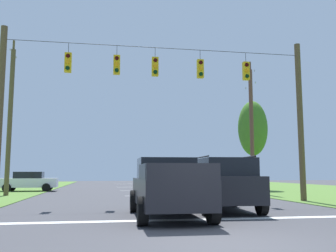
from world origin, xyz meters
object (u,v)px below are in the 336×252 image
object	(u,v)px
overhead_signal_span	(160,106)
utility_pole_near_left	(10,119)
utility_pole_mid_right	(252,126)
pickup_truck	(168,187)
distant_car_crossing_white	(29,181)
tree_roadside_far_right	(253,129)
suv_black	(222,183)

from	to	relation	value
overhead_signal_span	utility_pole_near_left	size ratio (longest dim) A/B	1.50
overhead_signal_span	utility_pole_mid_right	xyz separation A→B (m)	(7.85, 7.56, 0.10)
pickup_truck	distant_car_crossing_white	distance (m)	20.18
overhead_signal_span	tree_roadside_far_right	size ratio (longest dim) A/B	2.00
pickup_truck	tree_roadside_far_right	world-z (taller)	tree_roadside_far_right
suv_black	utility_pole_mid_right	xyz separation A→B (m)	(6.01, 11.49, 3.73)
pickup_truck	utility_pole_near_left	distance (m)	15.62
suv_black	tree_roadside_far_right	world-z (taller)	tree_roadside_far_right
utility_pole_near_left	overhead_signal_span	bearing A→B (deg)	-39.55
suv_black	utility_pole_mid_right	distance (m)	13.49
overhead_signal_span	pickup_truck	world-z (taller)	overhead_signal_span
distant_car_crossing_white	utility_pole_near_left	distance (m)	7.13
utility_pole_mid_right	tree_roadside_far_right	world-z (taller)	utility_pole_mid_right
pickup_truck	suv_black	bearing A→B (deg)	34.98
overhead_signal_span	suv_black	size ratio (longest dim) A/B	3.10
overhead_signal_span	pickup_truck	size ratio (longest dim) A/B	2.79
distant_car_crossing_white	utility_pole_mid_right	distance (m)	17.60
overhead_signal_span	suv_black	distance (m)	5.65
suv_black	utility_pole_near_left	xyz separation A→B (m)	(-10.50, 11.08, 3.84)
pickup_truck	tree_roadside_far_right	size ratio (longest dim) A/B	0.72
utility_pole_mid_right	pickup_truck	bearing A→B (deg)	-122.54
utility_pole_near_left	tree_roadside_far_right	xyz separation A→B (m)	(18.53, 5.09, 0.27)
distant_car_crossing_white	utility_pole_near_left	size ratio (longest dim) A/B	0.43
overhead_signal_span	distant_car_crossing_white	size ratio (longest dim) A/B	3.48
overhead_signal_span	utility_pole_mid_right	size ratio (longest dim) A/B	1.58
overhead_signal_span	pickup_truck	xyz separation A→B (m)	(-0.55, -5.59, -3.72)
overhead_signal_span	suv_black	bearing A→B (deg)	-64.93
utility_pole_near_left	distant_car_crossing_white	bearing A→B (deg)	87.56
utility_pole_mid_right	tree_roadside_far_right	xyz separation A→B (m)	(2.02, 4.69, 0.38)
suv_black	utility_pole_mid_right	world-z (taller)	utility_pole_mid_right
suv_black	utility_pole_near_left	bearing A→B (deg)	133.46
pickup_truck	utility_pole_near_left	xyz separation A→B (m)	(-8.12, 12.75, 3.93)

